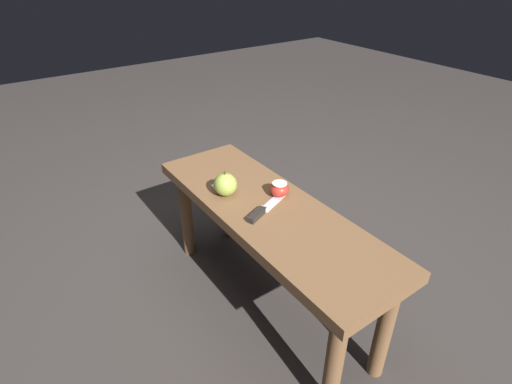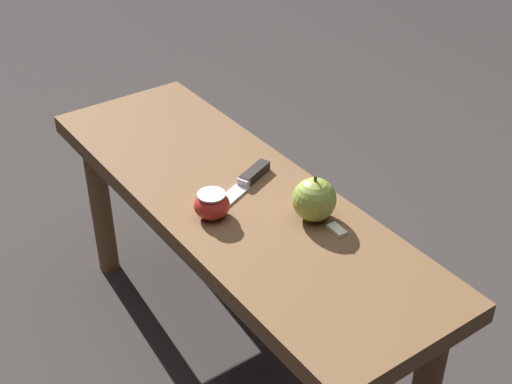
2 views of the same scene
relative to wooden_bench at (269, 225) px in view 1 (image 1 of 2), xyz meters
The scene contains 6 objects.
ground_plane 0.38m from the wooden_bench, ahead, with size 8.00×8.00×0.00m, color #383330.
wooden_bench is the anchor object (origin of this frame).
knife 0.09m from the wooden_bench, 73.34° to the right, with size 0.11×0.21×0.02m.
apple_whole 0.21m from the wooden_bench, 154.10° to the right, with size 0.08×0.08×0.10m.
apple_cut 0.14m from the wooden_bench, 118.03° to the left, with size 0.07×0.07×0.05m.
apple_slice_near_knife 0.25m from the wooden_bench, 158.70° to the right, with size 0.04×0.02×0.01m.
Camera 1 is at (0.91, -0.70, 1.22)m, focal length 28.00 mm.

